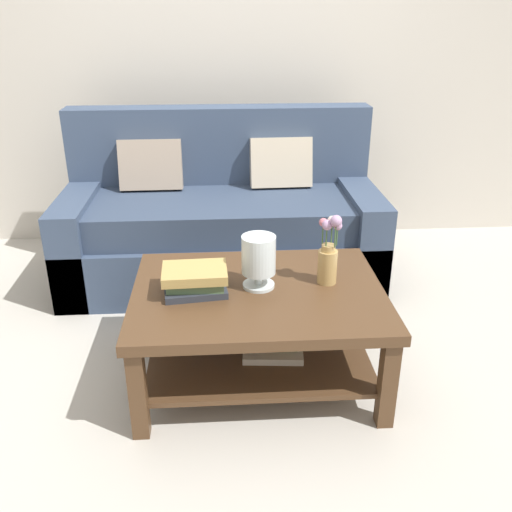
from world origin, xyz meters
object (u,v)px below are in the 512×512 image
(coffee_table, at_px, (259,315))
(book_stack_main, at_px, (195,280))
(glass_hurricane_vase, at_px, (259,257))
(flower_pitcher, at_px, (329,254))
(couch, at_px, (222,222))

(coffee_table, bearing_deg, book_stack_main, -179.34)
(book_stack_main, height_order, glass_hurricane_vase, glass_hurricane_vase)
(book_stack_main, distance_m, flower_pitcher, 0.62)
(couch, distance_m, coffee_table, 1.18)
(couch, bearing_deg, coffee_table, -82.11)
(coffee_table, relative_size, flower_pitcher, 3.33)
(couch, xyz_separation_m, book_stack_main, (-0.13, -1.17, 0.17))
(couch, height_order, flower_pitcher, couch)
(coffee_table, distance_m, flower_pitcher, 0.43)
(glass_hurricane_vase, bearing_deg, coffee_table, -91.91)
(book_stack_main, bearing_deg, coffee_table, 0.66)
(couch, distance_m, glass_hurricane_vase, 1.18)
(couch, xyz_separation_m, flower_pitcher, (0.49, -1.12, 0.26))
(couch, relative_size, book_stack_main, 6.69)
(flower_pitcher, bearing_deg, couch, 113.50)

